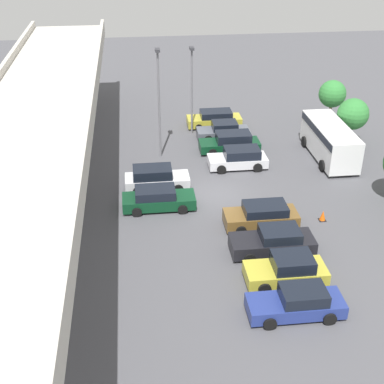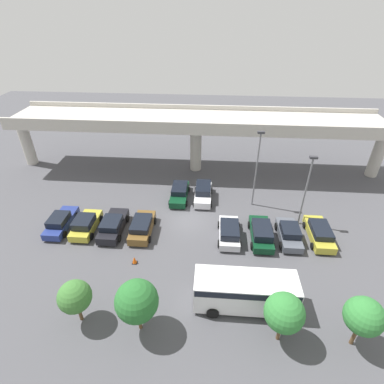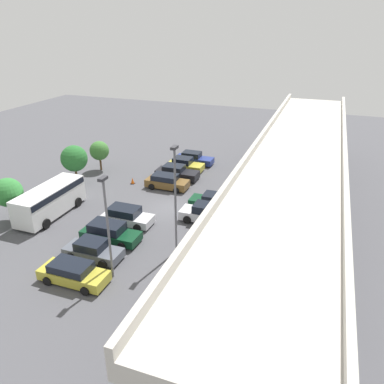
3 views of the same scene
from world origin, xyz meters
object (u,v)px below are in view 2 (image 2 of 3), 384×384
at_px(parked_car_5, 203,193).
at_px(parked_car_7, 261,233).
at_px(parked_car_1, 86,224).
at_px(parked_car_9, 319,233).
at_px(parked_car_2, 113,225).
at_px(parked_car_6, 229,232).
at_px(lamp_post_near_aisle, 257,164).
at_px(shuttle_bus, 245,290).
at_px(parked_car_8, 289,233).
at_px(parked_car_3, 142,226).
at_px(lamp_post_mid_lot, 307,186).
at_px(tree_front_far_right, 364,316).
at_px(parked_car_0, 61,222).
at_px(tree_front_right, 284,313).
at_px(tree_front_left, 75,297).
at_px(traffic_cone, 134,260).
at_px(tree_front_centre, 137,301).
at_px(parked_car_4, 179,193).

bearing_deg(parked_car_5, parked_car_7, 41.97).
distance_m(parked_car_1, parked_car_9, 22.34).
distance_m(parked_car_1, parked_car_2, 2.69).
bearing_deg(parked_car_6, lamp_post_near_aisle, -25.03).
distance_m(parked_car_5, shuttle_bus, 14.29).
bearing_deg(shuttle_bus, lamp_post_near_aisle, -97.91).
bearing_deg(parked_car_5, parked_car_8, 53.28).
height_order(parked_car_3, lamp_post_mid_lot, lamp_post_mid_lot).
relative_size(parked_car_8, tree_front_far_right, 1.09).
xyz_separation_m(parked_car_2, parked_car_8, (16.80, 0.10, -0.03)).
xyz_separation_m(parked_car_0, tree_front_right, (19.47, -10.16, 2.04)).
xyz_separation_m(lamp_post_mid_lot, tree_front_left, (-17.70, -12.21, -2.01)).
height_order(parked_car_2, shuttle_bus, shuttle_bus).
xyz_separation_m(parked_car_2, traffic_cone, (3.04, -3.99, -0.40)).
relative_size(parked_car_1, tree_front_right, 1.08).
xyz_separation_m(parked_car_1, tree_front_left, (3.25, -9.52, 1.68)).
bearing_deg(lamp_post_near_aisle, parked_car_0, -164.07).
relative_size(parked_car_1, parked_car_8, 0.98).
bearing_deg(tree_front_left, tree_front_centre, -4.41).
xyz_separation_m(parked_car_5, parked_car_6, (2.74, -6.45, -0.06)).
bearing_deg(parked_car_7, parked_car_2, 89.78).
xyz_separation_m(parked_car_1, tree_front_far_right, (21.64, -9.90, 2.11)).
relative_size(parked_car_1, parked_car_3, 0.95).
height_order(parked_car_7, tree_front_left, tree_front_left).
distance_m(parked_car_4, traffic_cone, 10.69).
bearing_deg(parked_car_4, parked_car_5, 89.61).
relative_size(parked_car_4, tree_front_right, 1.19).
bearing_deg(parked_car_5, parked_car_6, 22.99).
xyz_separation_m(parked_car_8, tree_front_far_right, (2.16, -10.06, 2.15)).
bearing_deg(parked_car_4, tree_front_left, -18.17).
bearing_deg(parked_car_7, shuttle_bus, 164.16).
distance_m(tree_front_far_right, traffic_cone, 17.18).
bearing_deg(lamp_post_mid_lot, traffic_cone, -156.48).
distance_m(parked_car_2, parked_car_8, 16.80).
xyz_separation_m(parked_car_3, parked_car_8, (13.94, 0.07, -0.04)).
distance_m(shuttle_bus, tree_front_centre, 7.70).
bearing_deg(tree_front_right, tree_front_left, 178.24).
bearing_deg(parked_car_0, parked_car_7, -90.63).
relative_size(parked_car_0, parked_car_8, 1.07).
relative_size(parked_car_9, shuttle_bus, 0.66).
bearing_deg(parked_car_7, tree_front_far_right, -154.32).
distance_m(parked_car_4, lamp_post_mid_lot, 13.53).
height_order(parked_car_5, tree_front_far_right, tree_front_far_right).
bearing_deg(parked_car_9, parked_car_1, 91.22).
xyz_separation_m(parked_car_6, lamp_post_near_aisle, (2.70, 5.78, 4.20)).
bearing_deg(parked_car_5, traffic_cone, -27.78).
bearing_deg(tree_front_left, parked_car_1, 108.87).
bearing_deg(lamp_post_near_aisle, parked_car_7, -87.11).
relative_size(parked_car_6, parked_car_9, 0.92).
height_order(parked_car_0, parked_car_8, parked_car_0).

